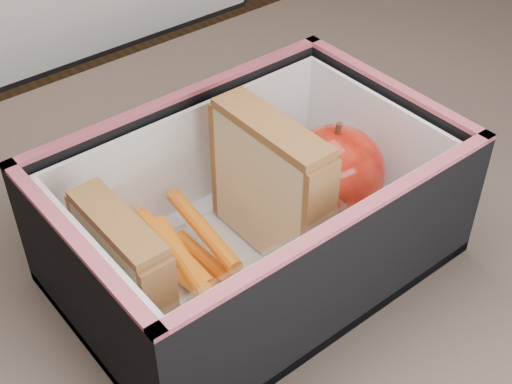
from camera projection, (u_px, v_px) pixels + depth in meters
kitchen_table at (293, 355)px, 0.62m from camera, size 1.20×0.80×0.75m
lunch_bag at (250, 201)px, 0.54m from camera, size 0.30×0.30×0.27m
plastic_tub at (203, 248)px, 0.52m from camera, size 0.17×0.12×0.07m
sandwich_left at (125, 272)px, 0.48m from camera, size 0.02×0.09×0.10m
sandwich_right at (270, 186)px, 0.54m from camera, size 0.03×0.11×0.12m
carrot_sticks at (193, 265)px, 0.53m from camera, size 0.06×0.14×0.03m
paper_napkin at (327, 206)px, 0.61m from camera, size 0.09×0.09×0.01m
red_apple at (334, 172)px, 0.58m from camera, size 0.11×0.11×0.09m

